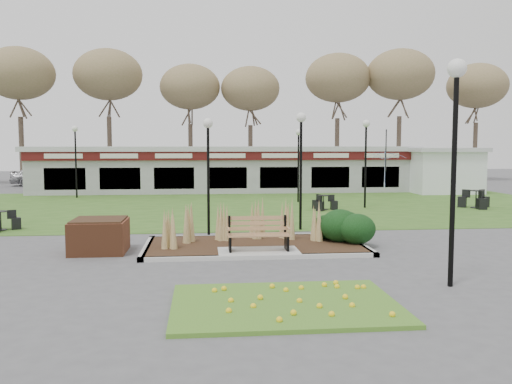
{
  "coord_description": "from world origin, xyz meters",
  "views": [
    {
      "loc": [
        -1.51,
        -14.37,
        3.01
      ],
      "look_at": [
        0.12,
        2.0,
        1.57
      ],
      "focal_mm": 38.0,
      "sensor_mm": 36.0,
      "label": 1
    }
  ],
  "objects": [
    {
      "name": "lamp_post_mid_right",
      "position": [
        3.48,
        13.45,
        2.78
      ],
      "size": [
        0.32,
        0.32,
        3.82
      ],
      "color": "black",
      "rests_on": "ground"
    },
    {
      "name": "lawn",
      "position": [
        0.0,
        12.0,
        0.01
      ],
      "size": [
        34.0,
        16.0,
        0.02
      ],
      "primitive_type": "cube",
      "color": "#335D1D",
      "rests_on": "ground"
    },
    {
      "name": "planting_bed",
      "position": [
        1.27,
        1.35,
        0.37
      ],
      "size": [
        6.75,
        3.4,
        1.27
      ],
      "color": "#321D14",
      "rests_on": "ground"
    },
    {
      "name": "bistro_set_d",
      "position": [
        11.41,
        10.01,
        0.3
      ],
      "size": [
        1.57,
        1.41,
        0.84
      ],
      "color": "black",
      "rests_on": "ground"
    },
    {
      "name": "park_bench",
      "position": [
        0.0,
        0.25,
        0.59
      ],
      "size": [
        1.7,
        0.66,
        0.93
      ],
      "color": "#966A43",
      "rests_on": "ground"
    },
    {
      "name": "bistro_set_a",
      "position": [
        -8.56,
        5.23,
        0.25
      ],
      "size": [
        1.27,
        1.17,
        0.68
      ],
      "color": "black",
      "rests_on": "ground"
    },
    {
      "name": "lamp_post_far_left",
      "position": [
        -8.6,
        17.0,
        2.97
      ],
      "size": [
        0.34,
        0.34,
        4.08
      ],
      "color": "black",
      "rests_on": "ground"
    },
    {
      "name": "service_hut",
      "position": [
        13.5,
        18.0,
        1.45
      ],
      "size": [
        4.4,
        3.4,
        2.83
      ],
      "color": "white",
      "rests_on": "ground"
    },
    {
      "name": "bistro_set_c",
      "position": [
        4.05,
        10.01,
        0.24
      ],
      "size": [
        1.11,
        1.26,
        0.67
      ],
      "color": "black",
      "rests_on": "ground"
    },
    {
      "name": "lamp_post_far_right",
      "position": [
        6.19,
        10.61,
        3.05
      ],
      "size": [
        0.35,
        0.35,
        4.18
      ],
      "color": "black",
      "rests_on": "ground"
    },
    {
      "name": "car_silver",
      "position": [
        -13.2,
        27.0,
        0.78
      ],
      "size": [
        4.82,
        2.59,
        1.56
      ],
      "primitive_type": "imported",
      "rotation": [
        0.0,
        0.0,
        1.74
      ],
      "color": "#A1A1A5",
      "rests_on": "ground"
    },
    {
      "name": "food_pavilion",
      "position": [
        0.0,
        19.96,
        1.48
      ],
      "size": [
        24.6,
        3.4,
        2.9
      ],
      "color": "#939396",
      "rests_on": "ground"
    },
    {
      "name": "tree_backdrop",
      "position": [
        0.0,
        28.0,
        8.36
      ],
      "size": [
        47.24,
        5.24,
        10.36
      ],
      "color": "#47382B",
      "rests_on": "ground"
    },
    {
      "name": "brick_planter",
      "position": [
        -4.4,
        1.0,
        0.48
      ],
      "size": [
        1.5,
        1.5,
        0.95
      ],
      "color": "brown",
      "rests_on": "ground"
    },
    {
      "name": "patio_umbrella",
      "position": [
        8.0,
        13.0,
        1.72
      ],
      "size": [
        2.77,
        2.8,
        2.7
      ],
      "color": "black",
      "rests_on": "ground"
    },
    {
      "name": "car_black",
      "position": [
        -8.04,
        26.65,
        0.63
      ],
      "size": [
        4.04,
        2.76,
        1.26
      ],
      "primitive_type": "imported",
      "rotation": [
        0.0,
        0.0,
        1.99
      ],
      "color": "black",
      "rests_on": "ground"
    },
    {
      "name": "flower_bed",
      "position": [
        0.0,
        -4.6,
        0.07
      ],
      "size": [
        4.2,
        3.0,
        0.16
      ],
      "color": "#437421",
      "rests_on": "ground"
    },
    {
      "name": "ground",
      "position": [
        0.0,
        0.0,
        0.0
      ],
      "size": [
        100.0,
        100.0,
        0.0
      ],
      "primitive_type": "plane",
      "color": "#515154",
      "rests_on": "ground"
    },
    {
      "name": "lamp_post_near_right",
      "position": [
        3.74,
        -3.5,
        3.49
      ],
      "size": [
        0.4,
        0.4,
        4.78
      ],
      "color": "black",
      "rests_on": "ground"
    },
    {
      "name": "lamp_post_mid_left",
      "position": [
        -1.32,
        3.33,
        2.82
      ],
      "size": [
        0.32,
        0.32,
        3.87
      ],
      "color": "black",
      "rests_on": "ground"
    },
    {
      "name": "lamp_post_near_left",
      "position": [
        1.93,
        4.34,
        3.01
      ],
      "size": [
        0.34,
        0.34,
        4.13
      ],
      "color": "black",
      "rests_on": "ground"
    }
  ]
}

